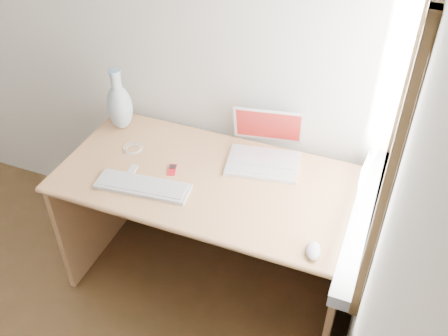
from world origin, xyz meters
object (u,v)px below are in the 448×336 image
at_px(desk, 215,200).
at_px(external_keyboard, 143,186).
at_px(vase, 119,105).
at_px(laptop, 266,151).

distance_m(desk, external_keyboard, 0.43).
height_order(external_keyboard, vase, vase).
bearing_deg(vase, desk, -12.63).
bearing_deg(laptop, desk, -155.68).
distance_m(desk, laptop, 0.37).
bearing_deg(laptop, external_keyboard, -148.46).
bearing_deg(external_keyboard, laptop, 35.78).
distance_m(desk, vase, 0.70).
bearing_deg(desk, laptop, 34.68).
height_order(desk, external_keyboard, external_keyboard).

